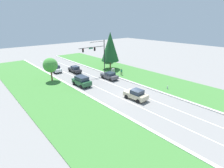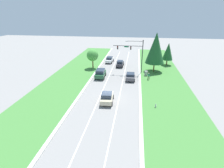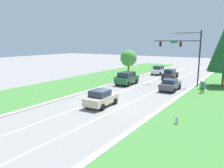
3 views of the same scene
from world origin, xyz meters
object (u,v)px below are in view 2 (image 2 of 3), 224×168
charcoal_sedan (120,63)px  oak_near_left_tree (93,55)px  graphite_sedan (130,76)px  utility_cabinet (146,73)px  pedestrian (149,76)px  conifer_near_right_tree (156,48)px  white_sedan (110,60)px  conifer_far_right_tree (168,51)px  traffic_signal_mast (134,51)px  fire_hydrant (156,106)px  forest_suv (100,73)px  champagne_sedan (107,97)px

charcoal_sedan → oak_near_left_tree: bearing=-158.1°
graphite_sedan → oak_near_left_tree: oak_near_left_tree is taller
utility_cabinet → pedestrian: bearing=-80.0°
pedestrian → charcoal_sedan: bearing=-34.7°
graphite_sedan → charcoal_sedan: bearing=107.2°
charcoal_sedan → conifer_near_right_tree: (9.17, -3.38, 5.32)m
white_sedan → utility_cabinet: white_sedan is taller
graphite_sedan → conifer_far_right_tree: 16.77m
graphite_sedan → conifer_near_right_tree: 10.33m
traffic_signal_mast → fire_hydrant: size_ratio=11.90×
oak_near_left_tree → utility_cabinet: bearing=-16.7°
graphite_sedan → pedestrian: bearing=4.0°
forest_suv → conifer_near_right_tree: (12.97, 6.23, 5.14)m
graphite_sedan → fire_hydrant: size_ratio=6.27×
champagne_sedan → conifer_near_right_tree: size_ratio=0.42×
traffic_signal_mast → oak_near_left_tree: 11.56m
champagne_sedan → oak_near_left_tree: (-7.02, 18.75, 2.74)m
champagne_sedan → oak_near_left_tree: 20.21m
charcoal_sedan → conifer_far_right_tree: size_ratio=0.69×
graphite_sedan → conifer_far_right_tree: bearing=51.0°
traffic_signal_mast → white_sedan: size_ratio=1.90×
champagne_sedan → graphite_sedan: champagne_sedan is taller
traffic_signal_mast → pedestrian: bearing=-52.5°
traffic_signal_mast → fire_hydrant: 18.61m
forest_suv → conifer_far_right_tree: size_ratio=0.70×
traffic_signal_mast → graphite_sedan: 6.94m
pedestrian → conifer_far_right_tree: (5.90, 12.63, 3.16)m
pedestrian → conifer_far_right_tree: 14.29m
conifer_near_right_tree → charcoal_sedan: bearing=159.8°
forest_suv → fire_hydrant: 17.35m
graphite_sedan → fire_hydrant: (4.63, -12.31, -0.49)m
white_sedan → conifer_near_right_tree: conifer_near_right_tree is taller
graphite_sedan → pedestrian: pedestrian is taller
forest_suv → conifer_far_right_tree: conifer_far_right_tree is taller
graphite_sedan → fire_hydrant: bearing=-70.7°
forest_suv → conifer_near_right_tree: conifer_near_right_tree is taller
charcoal_sedan → fire_hydrant: charcoal_sedan is taller
champagne_sedan → charcoal_sedan: 21.46m
fire_hydrant → oak_near_left_tree: bearing=127.9°
conifer_far_right_tree → pedestrian: bearing=-115.0°
charcoal_sedan → utility_cabinet: 9.94m
pedestrian → graphite_sedan: bearing=22.6°
forest_suv → pedestrian: 11.31m
champagne_sedan → forest_suv: 12.35m
forest_suv → charcoal_sedan: forest_suv is taller
forest_suv → utility_cabinet: (10.85, 2.62, -0.43)m
pedestrian → fire_hydrant: (0.47, -12.69, -0.59)m
fire_hydrant → conifer_far_right_tree: bearing=77.9°
conifer_near_right_tree → oak_near_left_tree: 16.68m
oak_near_left_tree → forest_suv: bearing=-63.2°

